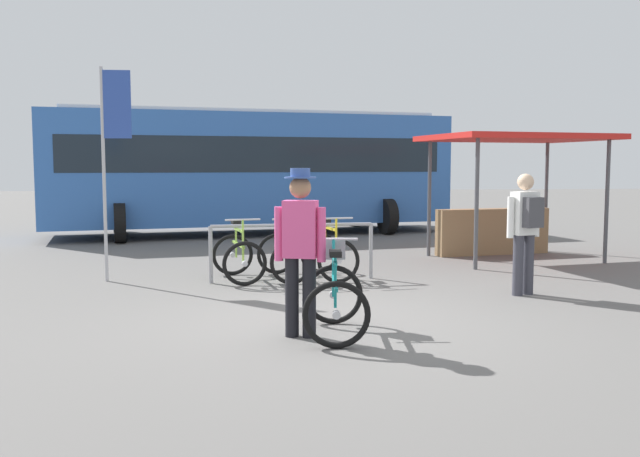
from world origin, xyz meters
The scene contains 11 objects.
ground_plane centered at (0.00, 0.00, 0.00)m, with size 80.00×80.00×0.00m, color #605E5B.
bike_rack_rail centered at (-0.17, 2.81, 0.64)m, with size 2.50×0.27×0.88m.
racked_bike_lime centered at (-0.99, 2.92, 0.37)m, with size 0.87×1.22×0.98m.
racked_bike_teal centered at (-0.29, 2.98, 0.37)m, with size 0.84×1.19×0.97m.
racked_bike_yellow centered at (0.41, 3.04, 0.37)m, with size 0.85×1.21×0.97m.
featured_bicycle centered at (0.07, -0.48, 0.45)m, with size 0.75×1.21×0.97m.
person_with_featured_bike centered at (-0.29, -0.59, 0.95)m, with size 0.51×0.32×1.72m.
pedestrian_with_backpack centered at (2.87, 1.36, 0.94)m, with size 0.51×0.41×1.64m.
bus_distant centered at (-0.79, 10.10, 1.74)m, with size 10.30×4.67×3.08m.
market_stall centered at (4.01, 5.11, 1.39)m, with size 3.48×2.84×2.30m.
banner_flag centered at (-2.84, 3.06, 2.23)m, with size 0.45×0.05×3.20m.
Camera 1 is at (-0.78, -7.46, 1.76)m, focal length 38.46 mm.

